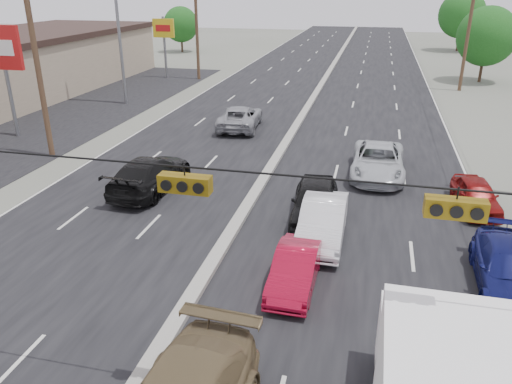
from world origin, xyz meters
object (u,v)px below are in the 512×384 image
utility_pole_left_c (197,27)px  pole_sign_far (164,33)px  queue_car_c (378,161)px  oncoming_near (150,174)px  utility_pole_left_b (37,64)px  utility_pole_right_c (468,32)px  tree_right_mid (487,36)px  tree_right_far (462,15)px  oncoming_far (240,117)px  queue_car_a (315,202)px  queue_car_d (509,270)px  tree_left_far (181,24)px  queue_car_b (323,222)px  queue_car_e (476,195)px  pole_sign_mid (3,54)px  red_sedan (295,269)px

utility_pole_left_c → pole_sign_far: bearing=-180.0°
queue_car_c → oncoming_near: (-10.38, -4.39, 0.03)m
utility_pole_left_b → utility_pole_right_c: bearing=45.0°
tree_right_mid → tree_right_far: bearing=87.7°
oncoming_near → oncoming_far: (1.31, 11.44, -0.05)m
queue_car_a → queue_car_d: size_ratio=0.95×
tree_left_far → utility_pole_right_c: bearing=-30.1°
utility_pole_right_c → tree_right_far: utility_pole_right_c is taller
tree_right_far → oncoming_near: size_ratio=1.48×
queue_car_b → queue_car_e: queue_car_b is taller
pole_sign_far → oncoming_far: bearing=-53.8°
tree_right_far → oncoming_near: bearing=-109.7°
pole_sign_far → queue_car_a: pole_sign_far is taller
pole_sign_mid → oncoming_near: (12.07, -6.37, -4.31)m
utility_pole_right_c → tree_right_far: size_ratio=1.23×
tree_right_mid → queue_car_c: bearing=-108.2°
tree_right_mid → oncoming_far: 29.00m
tree_right_far → queue_car_b: 62.89m
tree_right_mid → utility_pole_right_c: bearing=-116.6°
utility_pole_left_b → tree_right_mid: (27.50, 30.00, -0.77)m
pole_sign_mid → queue_car_b: size_ratio=1.51×
pole_sign_far → utility_pole_right_c: bearing=0.0°
queue_car_d → oncoming_far: oncoming_far is taller
queue_car_a → utility_pole_left_c: bearing=113.9°
queue_car_b → oncoming_near: bearing=159.5°
tree_right_mid → oncoming_near: size_ratio=1.30×
utility_pole_left_c → oncoming_far: 19.61m
utility_pole_left_c → oncoming_near: 29.68m
red_sedan → queue_car_b: 3.40m
tree_left_far → tree_right_far: (38.00, 10.00, 1.24)m
red_sedan → oncoming_far: 19.10m
utility_pole_left_c → oncoming_near: utility_pole_left_c is taller
utility_pole_right_c → tree_left_far: 39.90m
pole_sign_far → tree_right_mid: tree_right_mid is taller
utility_pole_left_b → oncoming_near: bearing=-24.0°
queue_car_b → tree_right_far: bearing=78.3°
utility_pole_left_b → queue_car_e: 22.65m
utility_pole_left_b → queue_car_d: 24.06m
oncoming_far → queue_car_a: bearing=112.3°
utility_pole_right_c → utility_pole_left_c: bearing=180.0°
tree_right_mid → queue_car_d: tree_right_mid is taller
tree_left_far → queue_car_e: (31.60, -47.19, -3.06)m
tree_right_mid → queue_car_e: bearing=-99.5°
red_sedan → queue_car_a: queue_car_a is taller
utility_pole_left_b → utility_pole_right_c: same height
utility_pole_right_c → tree_left_far: size_ratio=1.63×
pole_sign_far → queue_car_b: (19.50, -31.49, -3.64)m
tree_left_far → queue_car_d: tree_left_far is taller
pole_sign_mid → tree_right_mid: bearing=40.2°
tree_right_far → pole_sign_far: bearing=-136.8°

